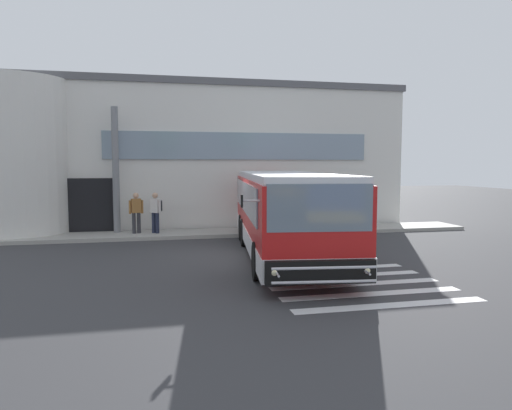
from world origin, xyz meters
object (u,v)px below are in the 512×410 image
at_px(entry_support_column, 116,170).
at_px(passenger_near_column, 136,211).
at_px(bus_main_foreground, 285,215).
at_px(passenger_by_doorway, 156,210).
at_px(safety_bollard_yellow, 286,226).

xyz_separation_m(entry_support_column, passenger_near_column, (0.80, -0.49, -1.67)).
relative_size(bus_main_foreground, passenger_near_column, 6.48).
bearing_deg(passenger_near_column, passenger_by_doorway, -6.27).
height_order(bus_main_foreground, passenger_near_column, bus_main_foreground).
height_order(passenger_near_column, passenger_by_doorway, same).
relative_size(passenger_near_column, passenger_by_doorway, 1.00).
bearing_deg(passenger_by_doorway, bus_main_foreground, -51.04).
height_order(bus_main_foreground, safety_bollard_yellow, bus_main_foreground).
height_order(entry_support_column, safety_bollard_yellow, entry_support_column).
relative_size(bus_main_foreground, passenger_by_doorway, 6.48).
bearing_deg(safety_bollard_yellow, entry_support_column, 165.22).
bearing_deg(bus_main_foreground, safety_bollard_yellow, 73.25).
xyz_separation_m(passenger_near_column, passenger_by_doorway, (0.79, -0.09, 0.03)).
distance_m(passenger_near_column, passenger_by_doorway, 0.79).
bearing_deg(passenger_near_column, bus_main_foreground, -46.51).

